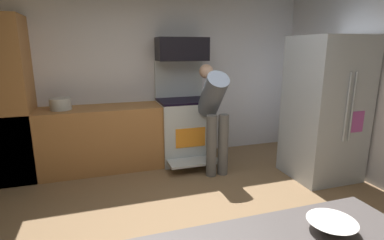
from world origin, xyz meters
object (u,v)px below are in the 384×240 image
(microwave, at_px, (182,49))
(stock_pot, at_px, (61,104))
(person_cook, at_px, (214,110))
(oven_range, at_px, (184,128))
(refrigerator, at_px, (325,109))
(mixing_bowl_large, at_px, (331,226))

(microwave, xyz_separation_m, stock_pot, (-1.71, -0.08, -0.71))
(microwave, height_order, person_cook, microwave)
(oven_range, relative_size, refrigerator, 0.82)
(refrigerator, relative_size, stock_pot, 6.73)
(oven_range, height_order, person_cook, oven_range)
(oven_range, distance_m, mixing_bowl_large, 3.32)
(oven_range, bearing_deg, stock_pot, 179.58)
(person_cook, relative_size, stock_pot, 5.37)
(person_cook, xyz_separation_m, stock_pot, (-1.97, 0.56, 0.09))
(mixing_bowl_large, bearing_deg, stock_pot, 113.61)
(microwave, distance_m, person_cook, 1.06)
(oven_range, height_order, stock_pot, oven_range)
(microwave, bearing_deg, stock_pot, -177.32)
(oven_range, relative_size, stock_pot, 5.51)
(refrigerator, xyz_separation_m, person_cook, (-1.33, 0.59, -0.04))
(refrigerator, relative_size, mixing_bowl_large, 8.47)
(mixing_bowl_large, bearing_deg, microwave, 85.48)
(stock_pot, bearing_deg, oven_range, -0.42)
(oven_range, distance_m, refrigerator, 2.00)
(oven_range, bearing_deg, microwave, 90.00)
(mixing_bowl_large, bearing_deg, person_cook, 79.06)
(microwave, height_order, mixing_bowl_large, microwave)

